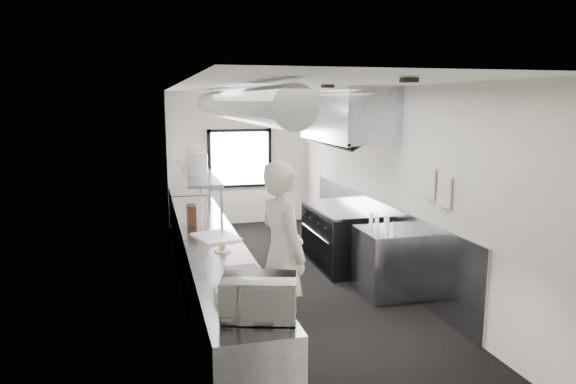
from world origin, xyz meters
TOP-DOWN VIEW (x-y plane):
  - floor at (0.00, 0.00)m, footprint 3.00×8.00m
  - ceiling at (0.00, 0.00)m, footprint 3.00×8.00m
  - wall_back at (0.00, 4.00)m, footprint 3.00×0.02m
  - wall_front at (0.00, -4.00)m, footprint 3.00×0.02m
  - wall_left at (-1.50, 0.00)m, footprint 0.02×8.00m
  - wall_right at (1.50, 0.00)m, footprint 0.02×8.00m
  - wall_cladding at (1.48, 0.30)m, footprint 0.03×5.50m
  - hvac_duct at (-0.70, 0.40)m, footprint 0.40×6.40m
  - service_window at (0.00, 3.96)m, footprint 1.36×0.05m
  - exhaust_hood at (1.10, 0.70)m, footprint 0.81×2.20m
  - prep_counter at (-1.15, -0.50)m, footprint 0.70×6.00m
  - pass_shelf at (-1.19, 1.00)m, footprint 0.45×3.00m
  - range at (1.04, 0.70)m, footprint 0.88×1.60m
  - bottle_station at (1.15, -0.70)m, footprint 0.65×0.80m
  - far_work_table at (-1.15, 3.20)m, footprint 0.70×1.20m
  - notice_sheet_a at (1.47, -1.20)m, footprint 0.02×0.28m
  - notice_sheet_b at (1.47, -1.55)m, footprint 0.02×0.28m
  - line_cook at (-0.53, -1.70)m, footprint 0.65×0.83m
  - microwave at (-1.08, -3.06)m, footprint 0.64×0.55m
  - deli_tub_a at (-1.31, -2.54)m, footprint 0.16×0.16m
  - deli_tub_b at (-1.31, -2.65)m, footprint 0.16×0.16m
  - newspaper at (-0.98, -1.91)m, footprint 0.39×0.46m
  - small_plate at (-1.09, -1.13)m, footprint 0.24×0.24m
  - pastry at (-1.09, -1.13)m, footprint 0.09×0.09m
  - cutting_board at (-1.09, -0.49)m, footprint 0.61×0.72m
  - knife_block at (-1.32, 0.33)m, footprint 0.12×0.25m
  - plate_stack_a at (-1.21, 0.38)m, footprint 0.32×0.32m
  - plate_stack_b at (-1.21, 0.59)m, footprint 0.29×0.29m
  - plate_stack_c at (-1.18, 1.33)m, footprint 0.26×0.26m
  - plate_stack_d at (-1.20, 1.71)m, footprint 0.23×0.23m
  - squeeze_bottle_a at (1.12, -0.98)m, footprint 0.05×0.05m
  - squeeze_bottle_b at (1.09, -0.85)m, footprint 0.08×0.08m
  - squeeze_bottle_c at (1.14, -0.74)m, footprint 0.08×0.08m
  - squeeze_bottle_d at (1.08, -0.56)m, footprint 0.07×0.07m
  - squeeze_bottle_e at (1.08, -0.38)m, footprint 0.06×0.06m

SIDE VIEW (x-z plane):
  - floor at x=0.00m, z-range -0.01..0.01m
  - prep_counter at x=-1.15m, z-range 0.00..0.90m
  - bottle_station at x=1.15m, z-range 0.00..0.90m
  - far_work_table at x=-1.15m, z-range 0.00..0.90m
  - range at x=1.04m, z-range 0.00..0.94m
  - wall_cladding at x=1.48m, z-range 0.00..1.10m
  - newspaper at x=-0.98m, z-range 0.90..0.91m
  - small_plate at x=-1.09m, z-range 0.90..0.92m
  - cutting_board at x=-1.09m, z-range 0.90..0.92m
  - deli_tub_b at x=-1.31m, z-range 0.90..0.99m
  - deli_tub_a at x=-1.31m, z-range 0.90..0.99m
  - pastry at x=-1.09m, z-range 0.92..1.00m
  - squeeze_bottle_e at x=1.08m, z-range 0.90..1.06m
  - squeeze_bottle_a at x=1.12m, z-range 0.90..1.06m
  - squeeze_bottle_d at x=1.08m, z-range 0.90..1.07m
  - squeeze_bottle_b at x=1.09m, z-range 0.90..1.09m
  - line_cook at x=-0.53m, z-range 0.00..1.99m
  - squeeze_bottle_c at x=1.14m, z-range 0.90..1.10m
  - knife_block at x=-1.32m, z-range 0.90..1.17m
  - microwave at x=-1.08m, z-range 0.90..1.23m
  - service_window at x=0.00m, z-range 0.77..2.02m
  - wall_back at x=0.00m, z-range 0.00..2.80m
  - wall_front at x=0.00m, z-range 0.00..2.80m
  - wall_left at x=-1.50m, z-range 0.00..2.80m
  - wall_right at x=1.50m, z-range 0.00..2.80m
  - pass_shelf at x=-1.19m, z-range 1.20..1.88m
  - notice_sheet_b at x=1.47m, z-range 1.36..1.74m
  - notice_sheet_a at x=1.47m, z-range 1.41..1.79m
  - plate_stack_c at x=-1.18m, z-range 1.57..1.87m
  - plate_stack_a at x=-1.21m, z-range 1.57..1.88m
  - plate_stack_b at x=-1.21m, z-range 1.57..1.90m
  - plate_stack_d at x=-1.20m, z-range 1.57..1.92m
  - exhaust_hood at x=1.10m, z-range 1.95..2.83m
  - hvac_duct at x=-0.70m, z-range 2.35..2.75m
  - ceiling at x=0.00m, z-range 2.79..2.80m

